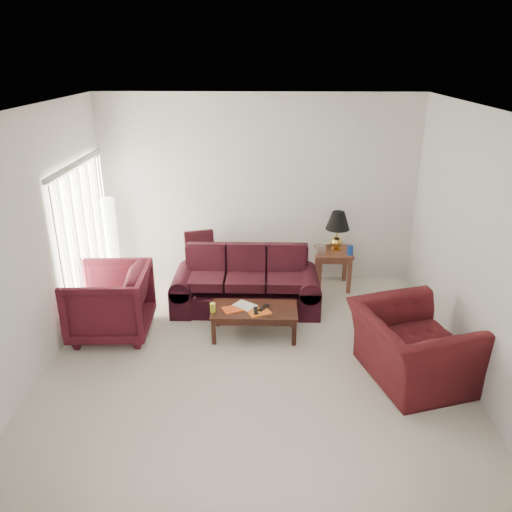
{
  "coord_description": "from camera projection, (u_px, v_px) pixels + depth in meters",
  "views": [
    {
      "loc": [
        0.15,
        -5.22,
        3.53
      ],
      "look_at": [
        0.0,
        0.85,
        1.05
      ],
      "focal_mm": 35.0,
      "sensor_mm": 36.0,
      "label": 1
    }
  ],
  "objects": [
    {
      "name": "floor_lamp",
      "position": [
        112.0,
        242.0,
        7.91
      ],
      "size": [
        0.27,
        0.27,
        1.48
      ],
      "primitive_type": null,
      "rotation": [
        0.0,
        0.0,
        -0.13
      ],
      "color": "white",
      "rests_on": "ground"
    },
    {
      "name": "clock",
      "position": [
        321.0,
        249.0,
        7.77
      ],
      "size": [
        0.14,
        0.07,
        0.13
      ],
      "primitive_type": "cube",
      "rotation": [
        0.0,
        0.0,
        0.16
      ],
      "color": "silver",
      "rests_on": "end_table"
    },
    {
      "name": "magazine_red",
      "position": [
        233.0,
        309.0,
        6.55
      ],
      "size": [
        0.32,
        0.29,
        0.02
      ],
      "primitive_type": "cube",
      "rotation": [
        0.0,
        0.0,
        0.43
      ],
      "color": "#BD3D12",
      "rests_on": "coffee_table"
    },
    {
      "name": "blue_canister",
      "position": [
        350.0,
        250.0,
        7.71
      ],
      "size": [
        0.12,
        0.12,
        0.15
      ],
      "primitive_type": "cylinder",
      "rotation": [
        0.0,
        0.0,
        -0.4
      ],
      "color": "navy",
      "rests_on": "end_table"
    },
    {
      "name": "remote_b",
      "position": [
        264.0,
        307.0,
        6.55
      ],
      "size": [
        0.14,
        0.19,
        0.02
      ],
      "primitive_type": "cube",
      "rotation": [
        0.0,
        0.0,
        -0.53
      ],
      "color": "black",
      "rests_on": "coffee_table"
    },
    {
      "name": "armchair_left",
      "position": [
        110.0,
        302.0,
        6.6
      ],
      "size": [
        1.08,
        1.05,
        0.94
      ],
      "primitive_type": "imported",
      "rotation": [
        0.0,
        0.0,
        -1.52
      ],
      "color": "#3D0E17",
      "rests_on": "ground"
    },
    {
      "name": "floor",
      "position": [
        254.0,
        360.0,
        6.17
      ],
      "size": [
        5.0,
        5.0,
        0.0
      ],
      "primitive_type": "plane",
      "color": "silver",
      "rests_on": "ground"
    },
    {
      "name": "magazine_orange",
      "position": [
        259.0,
        312.0,
        6.48
      ],
      "size": [
        0.34,
        0.31,
        0.02
      ],
      "primitive_type": "cube",
      "rotation": [
        0.0,
        0.0,
        0.42
      ],
      "color": "#CB5917",
      "rests_on": "coffee_table"
    },
    {
      "name": "remote_a",
      "position": [
        256.0,
        311.0,
        6.48
      ],
      "size": [
        0.07,
        0.18,
        0.02
      ],
      "primitive_type": "cube",
      "rotation": [
        0.0,
        0.0,
        0.09
      ],
      "color": "black",
      "rests_on": "coffee_table"
    },
    {
      "name": "blinds",
      "position": [
        85.0,
        240.0,
        7.02
      ],
      "size": [
        0.1,
        2.0,
        2.16
      ],
      "primitive_type": "cube",
      "color": "silver",
      "rests_on": "ground"
    },
    {
      "name": "throw_pillow",
      "position": [
        199.0,
        245.0,
        7.89
      ],
      "size": [
        0.5,
        0.34,
        0.47
      ],
      "primitive_type": "cube",
      "rotation": [
        -0.21,
        0.0,
        0.29
      ],
      "color": "black",
      "rests_on": "sofa"
    },
    {
      "name": "table_lamp",
      "position": [
        337.0,
        231.0,
        7.83
      ],
      "size": [
        0.39,
        0.39,
        0.63
      ],
      "primitive_type": null,
      "rotation": [
        0.0,
        0.0,
        0.04
      ],
      "color": "gold",
      "rests_on": "end_table"
    },
    {
      "name": "coffee_table",
      "position": [
        254.0,
        322.0,
        6.66
      ],
      "size": [
        1.27,
        0.99,
        0.4
      ],
      "primitive_type": null,
      "rotation": [
        0.0,
        0.0,
        -0.43
      ],
      "color": "black",
      "rests_on": "ground"
    },
    {
      "name": "sofa",
      "position": [
        246.0,
        281.0,
        7.29
      ],
      "size": [
        2.22,
        1.13,
        0.88
      ],
      "primitive_type": null,
      "rotation": [
        0.0,
        0.0,
        -0.1
      ],
      "color": "black",
      "rests_on": "ground"
    },
    {
      "name": "magazine_white",
      "position": [
        245.0,
        306.0,
        6.65
      ],
      "size": [
        0.35,
        0.34,
        0.02
      ],
      "primitive_type": "cube",
      "rotation": [
        0.0,
        0.0,
        -0.62
      ],
      "color": "silver",
      "rests_on": "coffee_table"
    },
    {
      "name": "picture_frame",
      "position": [
        326.0,
        242.0,
        8.01
      ],
      "size": [
        0.19,
        0.21,
        0.05
      ],
      "primitive_type": "cube",
      "rotation": [
        1.36,
        0.0,
        0.43
      ],
      "color": "white",
      "rests_on": "end_table"
    },
    {
      "name": "yellow_glass",
      "position": [
        213.0,
        308.0,
        6.48
      ],
      "size": [
        0.08,
        0.08,
        0.12
      ],
      "primitive_type": "cylinder",
      "rotation": [
        0.0,
        0.0,
        -0.05
      ],
      "color": "gold",
      "rests_on": "coffee_table"
    },
    {
      "name": "end_table",
      "position": [
        333.0,
        269.0,
        8.02
      ],
      "size": [
        0.6,
        0.6,
        0.62
      ],
      "primitive_type": null,
      "rotation": [
        0.0,
        0.0,
        0.05
      ],
      "color": "#53321C",
      "rests_on": "ground"
    },
    {
      "name": "armchair_right",
      "position": [
        411.0,
        346.0,
        5.7
      ],
      "size": [
        1.45,
        1.55,
        0.83
      ],
      "primitive_type": "imported",
      "rotation": [
        0.0,
        0.0,
        1.87
      ],
      "color": "#3E0E11",
      "rests_on": "ground"
    }
  ]
}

